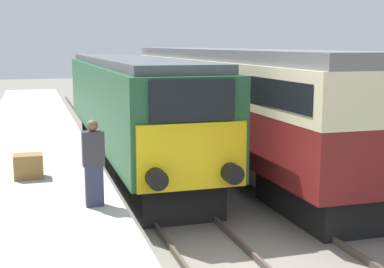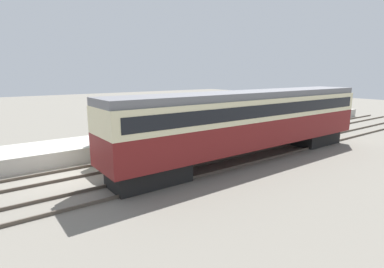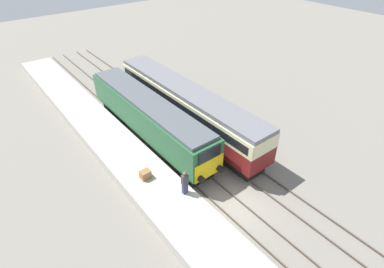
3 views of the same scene
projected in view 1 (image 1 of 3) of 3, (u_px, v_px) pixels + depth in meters
name	position (u px, v px, depth m)	size (l,w,h in m)	color
platform_left	(35.00, 171.00, 15.92)	(3.50, 50.00, 0.86)	#B7B2A8
rails_near_track	(167.00, 201.00, 14.09)	(1.51, 60.00, 0.14)	#4C4238
rails_far_track	(284.00, 191.00, 15.05)	(1.50, 60.00, 0.14)	#4C4238
locomotive	(129.00, 103.00, 18.90)	(2.70, 16.01, 3.70)	black
passenger_carriage	(227.00, 94.00, 19.09)	(2.75, 17.76, 3.99)	black
person_on_platform	(94.00, 163.00, 10.88)	(0.44, 0.26, 1.79)	#2D334C
luggage_crate	(28.00, 166.00, 13.27)	(0.70, 0.56, 0.60)	olive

